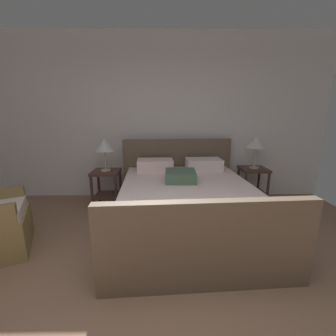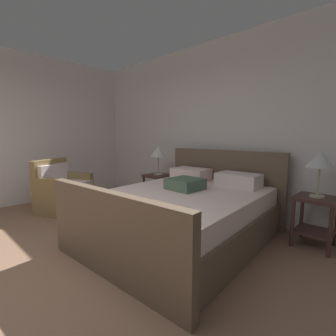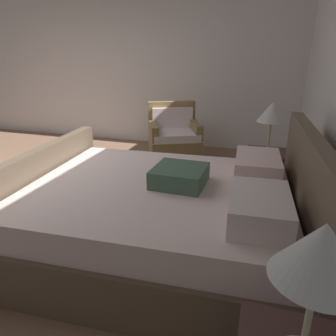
% 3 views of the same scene
% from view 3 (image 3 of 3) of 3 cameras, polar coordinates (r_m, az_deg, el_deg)
% --- Properties ---
extents(ground_plane, '(5.84, 6.35, 0.02)m').
position_cam_3_polar(ground_plane, '(3.98, -26.63, -5.95)').
color(ground_plane, '#89654E').
extents(wall_side_left, '(0.12, 6.47, 2.84)m').
position_cam_3_polar(wall_side_left, '(6.09, -8.81, 18.37)').
color(wall_side_left, silver).
rests_on(wall_side_left, ground).
extents(bed, '(1.99, 2.37, 1.08)m').
position_cam_3_polar(bed, '(2.60, -0.75, -8.82)').
color(bed, brown).
rests_on(bed, ground).
extents(table_lamp_right, '(0.30, 0.30, 0.54)m').
position_cam_3_polar(table_lamp_right, '(1.09, 26.04, -14.10)').
color(table_lamp_right, '#B7B293').
rests_on(table_lamp_right, nightstand_right).
extents(nightstand_left, '(0.44, 0.44, 0.60)m').
position_cam_3_polar(nightstand_left, '(3.61, 17.28, -0.14)').
color(nightstand_left, '#482D29').
rests_on(nightstand_left, ground).
extents(table_lamp_left, '(0.30, 0.30, 0.53)m').
position_cam_3_polar(table_lamp_left, '(3.45, 18.34, 9.40)').
color(table_lamp_left, '#B7B293').
rests_on(table_lamp_left, nightstand_left).
extents(armchair, '(0.96, 0.96, 0.90)m').
position_cam_3_polar(armchair, '(4.74, 1.08, 4.93)').
color(armchair, olive).
rests_on(armchair, ground).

